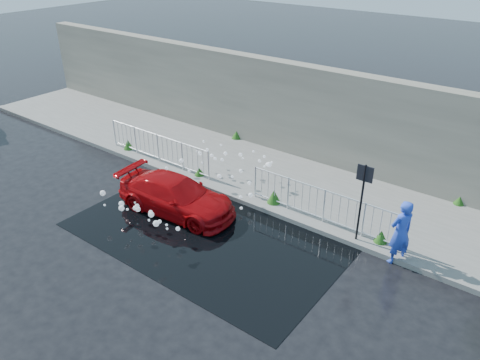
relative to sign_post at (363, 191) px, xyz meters
name	(u,v)px	position (x,y,z in m)	size (l,w,h in m)	color
ground	(173,242)	(-4.20, -3.10, -1.72)	(90.00, 90.00, 0.00)	black
pavement	(270,176)	(-4.20, 1.90, -1.65)	(30.00, 4.00, 0.15)	slate
curb	(237,198)	(-4.20, -0.10, -1.64)	(30.00, 0.25, 0.16)	slate
retaining_wall	(304,111)	(-4.20, 4.10, 0.18)	(30.00, 0.60, 3.50)	#666256
puddle	(209,232)	(-3.70, -2.10, -1.72)	(8.00, 5.00, 0.01)	black
sign_post	(363,191)	(0.00, 0.00, 0.00)	(0.45, 0.06, 2.50)	black
railing_left	(158,147)	(-8.20, 0.25, -0.99)	(5.05, 0.05, 1.10)	silver
railing_right	(324,205)	(-1.20, 0.25, -0.99)	(5.05, 0.05, 1.10)	silver
weeds	(255,175)	(-4.41, 1.24, -1.39)	(12.17, 3.93, 0.45)	#1B4E14
water_spray	(192,183)	(-5.19, -1.17, -0.95)	(3.69, 5.66, 1.01)	white
red_car	(176,196)	(-5.28, -1.81, -1.15)	(1.61, 3.96, 1.15)	#A50609
person	(401,232)	(1.21, -0.10, -0.79)	(0.68, 0.45, 1.87)	blue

